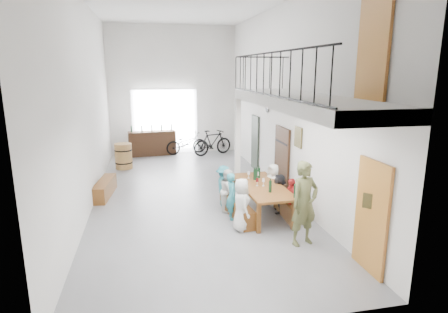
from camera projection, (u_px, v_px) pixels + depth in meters
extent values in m
plane|color=slate|center=(191.00, 195.00, 11.14)|extent=(12.00, 12.00, 0.00)
plane|color=white|center=(173.00, 91.00, 16.23)|extent=(5.50, 0.00, 5.50)
plane|color=white|center=(244.00, 142.00, 4.80)|extent=(5.50, 0.00, 5.50)
plane|color=white|center=(86.00, 104.00, 9.96)|extent=(0.00, 12.00, 12.00)
plane|color=white|center=(282.00, 101.00, 11.06)|extent=(0.00, 12.00, 12.00)
cube|color=white|center=(165.00, 122.00, 16.40)|extent=(2.80, 0.08, 2.80)
cube|color=#AD6C26|center=(371.00, 217.00, 6.77)|extent=(0.06, 0.95, 2.10)
cube|color=#321E10|center=(282.00, 160.00, 11.17)|extent=(0.06, 1.10, 2.00)
cube|color=#2B332A|center=(255.00, 143.00, 13.83)|extent=(0.06, 0.80, 2.00)
cube|color=#AD6C26|center=(374.00, 43.00, 6.46)|extent=(0.06, 0.90, 1.95)
cube|color=#41391A|center=(298.00, 137.00, 9.92)|extent=(0.04, 0.45, 0.55)
cylinder|color=white|center=(267.00, 108.00, 12.28)|extent=(0.04, 0.28, 0.28)
cube|color=silver|center=(302.00, 102.00, 7.81)|extent=(1.50, 5.60, 0.25)
cube|color=black|center=(270.00, 53.00, 7.44)|extent=(0.03, 5.60, 0.03)
cube|color=black|center=(269.00, 95.00, 7.63)|extent=(0.03, 5.60, 0.03)
cube|color=black|center=(263.00, 57.00, 10.23)|extent=(1.50, 0.03, 0.03)
cube|color=silver|center=(238.00, 149.00, 10.64)|extent=(0.14, 0.14, 2.88)
cube|color=brown|center=(262.00, 186.00, 9.49)|extent=(1.05, 2.47, 0.06)
cube|color=brown|center=(259.00, 218.00, 8.49)|extent=(0.09, 0.09, 0.73)
cube|color=brown|center=(293.00, 215.00, 8.67)|extent=(0.09, 0.09, 0.73)
cube|color=brown|center=(235.00, 189.00, 10.49)|extent=(0.09, 0.09, 0.73)
cube|color=brown|center=(264.00, 187.00, 10.68)|extent=(0.09, 0.09, 0.73)
cube|color=brown|center=(236.00, 208.00, 9.48)|extent=(0.48, 1.97, 0.45)
cube|color=brown|center=(283.00, 204.00, 9.77)|extent=(0.33, 1.92, 0.44)
cylinder|color=black|center=(270.00, 185.00, 8.91)|extent=(0.07, 0.07, 0.35)
cylinder|color=black|center=(259.00, 172.00, 10.08)|extent=(0.07, 0.07, 0.35)
cylinder|color=black|center=(255.00, 173.00, 9.91)|extent=(0.07, 0.07, 0.35)
cylinder|color=black|center=(256.00, 174.00, 9.90)|extent=(0.07, 0.07, 0.35)
cube|color=brown|center=(105.00, 188.00, 11.02)|extent=(0.57, 1.69, 0.47)
cylinder|color=olive|center=(124.00, 156.00, 14.03)|extent=(0.63, 0.63, 0.95)
cylinder|color=black|center=(124.00, 162.00, 14.08)|extent=(0.65, 0.65, 0.05)
cylinder|color=black|center=(123.00, 150.00, 13.97)|extent=(0.65, 0.65, 0.05)
cube|color=#321E10|center=(152.00, 143.00, 16.21)|extent=(2.04, 0.76, 1.05)
cylinder|color=black|center=(132.00, 129.00, 15.78)|extent=(0.06, 0.06, 0.28)
cylinder|color=black|center=(142.00, 129.00, 15.88)|extent=(0.06, 0.06, 0.28)
cylinder|color=black|center=(152.00, 128.00, 16.01)|extent=(0.06, 0.06, 0.28)
cylinder|color=black|center=(162.00, 128.00, 16.17)|extent=(0.06, 0.06, 0.28)
cylinder|color=black|center=(171.00, 127.00, 16.30)|extent=(0.06, 0.06, 0.28)
imported|color=silver|center=(241.00, 205.00, 8.60)|extent=(0.45, 0.64, 1.25)
imported|color=teal|center=(232.00, 196.00, 9.27)|extent=(0.31, 0.45, 1.18)
imported|color=silver|center=(228.00, 190.00, 9.81)|extent=(0.60, 0.67, 1.13)
imported|color=teal|center=(224.00, 186.00, 10.19)|extent=(0.42, 0.73, 1.12)
imported|color=#A81D1C|center=(291.00, 199.00, 9.20)|extent=(0.35, 0.66, 1.07)
imported|color=black|center=(279.00, 193.00, 9.72)|extent=(0.59, 1.01, 1.03)
imported|color=silver|center=(273.00, 184.00, 10.25)|extent=(0.55, 0.66, 1.16)
imported|color=#525630|center=(304.00, 204.00, 7.85)|extent=(0.76, 0.60, 1.82)
imported|color=#1D491D|center=(265.00, 179.00, 12.02)|extent=(0.51, 0.48, 0.45)
imported|color=black|center=(186.00, 143.00, 16.46)|extent=(1.94, 1.06, 0.97)
imported|color=black|center=(213.00, 142.00, 16.23)|extent=(1.90, 1.11, 1.10)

